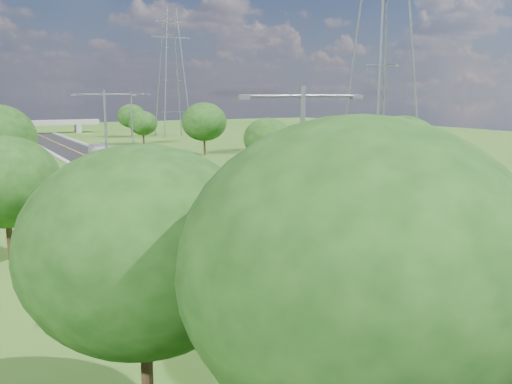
# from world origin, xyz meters

# --- Properties ---
(ground) EXTENTS (260.00, 260.00, 0.00)m
(ground) POSITION_xyz_m (0.00, 60.00, 0.00)
(ground) COLOR #2A5818
(ground) RESTS_ON ground
(road) EXTENTS (8.00, 150.00, 0.06)m
(road) POSITION_xyz_m (0.00, 66.00, 0.03)
(road) COLOR black
(road) RESTS_ON ground
(curb_left) EXTENTS (0.50, 150.00, 0.22)m
(curb_left) POSITION_xyz_m (-4.25, 66.00, 0.11)
(curb_left) COLOR gray
(curb_left) RESTS_ON ground
(curb_right) EXTENTS (0.50, 150.00, 0.22)m
(curb_right) POSITION_xyz_m (4.25, 66.00, 0.11)
(curb_right) COLOR gray
(curb_right) RESTS_ON ground
(speed_limit_sign) EXTENTS (0.55, 0.09, 2.40)m
(speed_limit_sign) POSITION_xyz_m (5.20, 37.98, 1.60)
(speed_limit_sign) COLOR slate
(speed_limit_sign) RESTS_ON ground
(overpass) EXTENTS (30.00, 3.00, 3.20)m
(overpass) POSITION_xyz_m (0.00, 140.00, 2.41)
(overpass) COLOR gray
(overpass) RESTS_ON ground
(streetlight_near_left) EXTENTS (5.90, 0.25, 10.00)m
(streetlight_near_left) POSITION_xyz_m (-6.00, 12.00, 5.94)
(streetlight_near_left) COLOR slate
(streetlight_near_left) RESTS_ON ground
(streetlight_mid_left) EXTENTS (5.90, 0.25, 10.00)m
(streetlight_mid_left) POSITION_xyz_m (-6.00, 45.00, 5.94)
(streetlight_mid_left) COLOR slate
(streetlight_mid_left) RESTS_ON ground
(streetlight_far_right) EXTENTS (5.90, 0.25, 10.00)m
(streetlight_far_right) POSITION_xyz_m (6.00, 78.00, 5.94)
(streetlight_far_right) COLOR slate
(streetlight_far_right) RESTS_ON ground
(power_tower_near) EXTENTS (9.00, 6.40, 28.00)m
(power_tower_near) POSITION_xyz_m (22.00, 40.00, 14.01)
(power_tower_near) COLOR slate
(power_tower_near) RESTS_ON ground
(power_tower_far) EXTENTS (9.00, 6.40, 28.00)m
(power_tower_far) POSITION_xyz_m (26.00, 115.00, 14.01)
(power_tower_far) COLOR slate
(power_tower_far) RESTS_ON ground
(tree_la) EXTENTS (7.14, 7.14, 8.30)m
(tree_la) POSITION_xyz_m (-14.00, 8.00, 5.27)
(tree_la) COLOR black
(tree_la) RESTS_ON ground
(tree_lb) EXTENTS (6.30, 6.30, 7.33)m
(tree_lb) POSITION_xyz_m (-16.00, 28.00, 4.64)
(tree_lb) COLOR black
(tree_lb) RESTS_ON ground
(tree_lf) EXTENTS (7.98, 7.98, 9.28)m
(tree_lf) POSITION_xyz_m (-11.00, 2.00, 5.89)
(tree_lf) COLOR black
(tree_lf) RESTS_ON ground
(tree_rb) EXTENTS (6.72, 6.72, 7.82)m
(tree_rb) POSITION_xyz_m (16.00, 30.00, 4.95)
(tree_rb) COLOR black
(tree_rb) RESTS_ON ground
(tree_rc) EXTENTS (5.88, 5.88, 6.84)m
(tree_rc) POSITION_xyz_m (15.00, 52.00, 4.33)
(tree_rc) COLOR black
(tree_rc) RESTS_ON ground
(tree_rd) EXTENTS (7.14, 7.14, 8.30)m
(tree_rd) POSITION_xyz_m (17.00, 76.00, 5.27)
(tree_rd) COLOR black
(tree_rd) RESTS_ON ground
(tree_re) EXTENTS (5.46, 5.46, 6.35)m
(tree_re) POSITION_xyz_m (14.50, 100.00, 4.02)
(tree_re) COLOR black
(tree_re) RESTS_ON ground
(tree_rf) EXTENTS (6.30, 6.30, 7.33)m
(tree_rf) POSITION_xyz_m (18.00, 120.00, 4.64)
(tree_rf) COLOR black
(tree_rf) RESTS_ON ground
(bus_outbound) EXTENTS (3.44, 11.61, 3.19)m
(bus_outbound) POSITION_xyz_m (0.87, 32.12, 1.66)
(bus_outbound) COLOR white
(bus_outbound) RESTS_ON road
(bus_inbound) EXTENTS (3.90, 10.78, 2.94)m
(bus_inbound) POSITION_xyz_m (-1.28, 67.82, 1.53)
(bus_inbound) COLOR beige
(bus_inbound) RESTS_ON road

